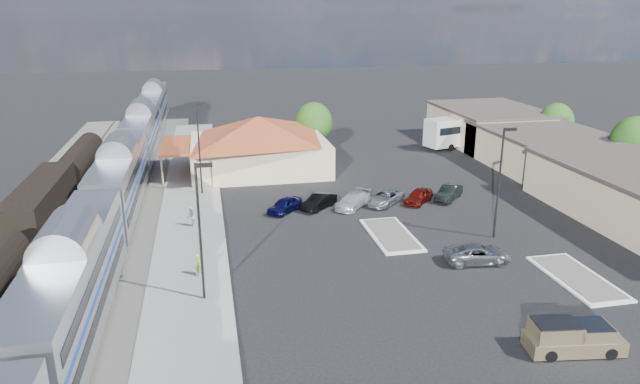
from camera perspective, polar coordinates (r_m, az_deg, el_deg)
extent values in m
plane|color=black|center=(44.01, 2.97, -5.75)|extent=(280.00, 280.00, 0.00)
cube|color=#4C4944|center=(51.31, -22.87, -3.61)|extent=(16.00, 100.00, 0.12)
cube|color=gray|center=(48.33, -12.80, -3.86)|extent=(5.50, 92.00, 0.18)
cube|color=silver|center=(34.64, -23.51, -8.58)|extent=(3.00, 20.00, 5.00)
cube|color=black|center=(35.88, -22.96, -12.54)|extent=(2.20, 16.00, 0.60)
cube|color=silver|center=(54.04, -19.30, 1.20)|extent=(3.00, 20.00, 5.00)
cube|color=black|center=(54.85, -19.01, -1.55)|extent=(2.20, 16.00, 0.60)
cube|color=silver|center=(74.32, -17.35, 5.74)|extent=(3.00, 20.00, 5.00)
cube|color=black|center=(74.91, -17.15, 3.69)|extent=(2.20, 16.00, 0.60)
cube|color=silver|center=(94.91, -16.23, 8.32)|extent=(3.00, 20.00, 5.00)
cube|color=black|center=(95.37, -16.08, 6.70)|extent=(2.20, 16.00, 0.60)
cube|color=black|center=(52.63, -26.07, -1.04)|extent=(2.80, 14.00, 3.60)
cube|color=black|center=(53.22, -25.79, -2.98)|extent=(2.20, 12.00, 0.60)
cylinder|color=black|center=(67.66, -22.93, 3.18)|extent=(2.80, 14.00, 2.80)
cube|color=black|center=(68.10, -22.75, 1.71)|extent=(2.20, 12.00, 0.60)
cube|color=#C9B393|center=(65.22, -6.11, 3.72)|extent=(15.00, 12.00, 3.60)
pyramid|color=brown|center=(64.53, -6.20, 6.39)|extent=(15.30, 12.24, 2.60)
cube|color=brown|center=(64.70, -14.22, 4.53)|extent=(3.20, 9.60, 0.25)
cube|color=#C6B28C|center=(70.41, 21.82, 3.75)|extent=(12.00, 18.00, 4.00)
cube|color=#3F3833|center=(69.97, 22.02, 5.46)|extent=(12.40, 18.40, 0.30)
cube|color=#C6B28C|center=(82.11, 16.60, 6.33)|extent=(12.00, 16.00, 4.50)
cube|color=#3F3833|center=(81.70, 16.75, 7.98)|extent=(12.40, 16.40, 0.30)
cube|color=silver|center=(46.82, 7.12, -4.28)|extent=(3.30, 7.50, 0.15)
cube|color=#4C4944|center=(46.79, 7.13, -4.18)|extent=(2.70, 6.90, 0.10)
cube|color=silver|center=(43.10, 24.32, -7.85)|extent=(3.30, 7.50, 0.15)
cube|color=#4C4944|center=(43.06, 24.34, -7.74)|extent=(2.70, 6.90, 0.10)
cylinder|color=black|center=(35.52, -11.91, -4.20)|extent=(0.16, 0.16, 9.00)
cube|color=black|center=(34.15, -11.53, 2.64)|extent=(1.00, 0.25, 0.22)
cylinder|color=black|center=(56.55, -11.97, 4.06)|extent=(0.16, 0.16, 9.00)
cube|color=black|center=(55.70, -11.74, 8.44)|extent=(1.00, 0.25, 0.22)
cylinder|color=black|center=(46.79, 17.45, 0.75)|extent=(0.16, 0.16, 9.00)
cube|color=black|center=(46.01, 18.50, 5.96)|extent=(1.00, 0.25, 0.22)
cylinder|color=#382314|center=(69.45, 28.57, 2.17)|extent=(0.30, 0.30, 2.86)
ellipsoid|color=#183E11|center=(68.85, 28.91, 4.41)|extent=(4.94, 4.94, 5.46)
cylinder|color=#382314|center=(80.33, 22.32, 4.78)|extent=(0.30, 0.30, 2.55)
ellipsoid|color=#183E11|center=(79.86, 22.53, 6.52)|extent=(4.41, 4.41, 4.87)
cylinder|color=#382314|center=(72.12, -0.62, 4.83)|extent=(0.30, 0.30, 2.73)
ellipsoid|color=#183E11|center=(71.57, -0.63, 6.91)|extent=(4.71, 4.71, 5.21)
cube|color=#9A875F|center=(34.44, 24.02, -13.62)|extent=(5.27, 2.52, 0.83)
cube|color=#9A875F|center=(34.13, 24.16, -12.69)|extent=(2.15, 2.00, 0.88)
cube|color=#9A875F|center=(34.08, 24.18, -12.55)|extent=(2.65, 2.07, 1.01)
cylinder|color=black|center=(34.68, 27.06, -14.18)|extent=(0.69, 0.35, 0.66)
cylinder|color=black|center=(35.89, 25.73, -12.87)|extent=(0.69, 0.35, 0.66)
cylinder|color=black|center=(33.21, 22.07, -14.94)|extent=(0.69, 0.35, 0.66)
cylinder|color=black|center=(34.47, 20.89, -13.51)|extent=(0.69, 0.35, 0.66)
imported|color=gray|center=(43.06, 15.49, -6.00)|extent=(5.02, 2.71, 1.34)
cube|color=white|center=(78.91, 14.55, 6.07)|extent=(12.91, 6.13, 3.58)
cube|color=black|center=(78.82, 14.58, 6.37)|extent=(11.95, 5.89, 0.95)
cylinder|color=black|center=(81.40, 17.37, 4.88)|extent=(1.00, 0.57, 0.95)
cylinder|color=black|center=(83.11, 16.19, 5.24)|extent=(1.00, 0.57, 0.95)
cylinder|color=black|center=(75.92, 12.92, 4.35)|extent=(1.00, 0.57, 0.95)
cylinder|color=black|center=(77.76, 11.75, 4.74)|extent=(1.00, 0.57, 0.95)
imported|color=#98B438|center=(40.06, -12.04, -7.10)|extent=(0.40, 0.59, 1.58)
imported|color=silver|center=(48.88, -12.76, -2.44)|extent=(0.68, 0.85, 1.68)
imported|color=#0C0D3D|center=(51.69, -3.55, -1.31)|extent=(3.88, 3.92, 1.34)
imported|color=black|center=(52.47, -0.14, -0.97)|extent=(3.98, 3.88, 1.36)
imported|color=silver|center=(52.89, 3.33, -0.85)|extent=(4.48, 4.69, 1.34)
imported|color=#969A9E|center=(54.05, 6.53, -0.56)|extent=(4.79, 4.74, 1.28)
imported|color=maroon|center=(54.81, 9.81, -0.41)|extent=(3.94, 3.96, 1.36)
imported|color=black|center=(56.28, 12.75, -0.09)|extent=(3.95, 4.10, 1.39)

